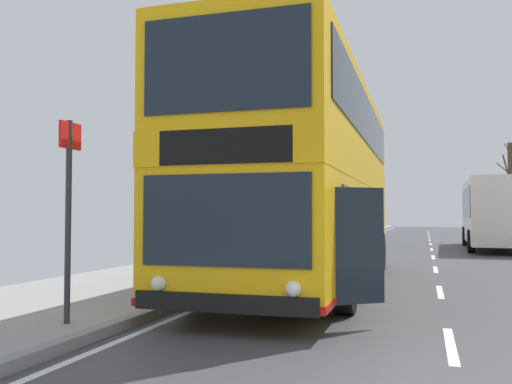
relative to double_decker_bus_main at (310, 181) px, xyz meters
The scene contains 4 objects.
double_decker_bus_main is the anchor object (origin of this frame).
background_bus_far_lane 16.22m from the double_decker_bus_main, 69.92° to the left, with size 2.82×9.83×3.11m.
bus_stop_sign_near 6.34m from the double_decker_bus_main, 109.02° to the right, with size 0.08×0.44×2.70m.
bare_tree_far_00 30.22m from the double_decker_bus_main, 74.27° to the left, with size 2.29×3.17×6.72m.
Camera 1 is at (-0.28, -4.54, 1.58)m, focal length 38.70 mm.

